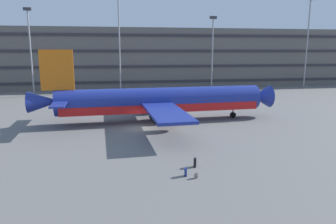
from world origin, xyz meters
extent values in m
plane|color=slate|center=(0.00, 0.00, 0.00)|extent=(600.00, 600.00, 0.00)
cube|color=#605B56|center=(0.00, 52.52, 8.22)|extent=(171.09, 17.51, 16.45)
cube|color=#2D2D33|center=(0.00, 43.66, 2.06)|extent=(169.38, 0.24, 0.70)
cube|color=#2D2D33|center=(0.00, 43.66, 6.17)|extent=(169.38, 0.24, 0.70)
cube|color=#2D2D33|center=(0.00, 43.66, 10.28)|extent=(169.38, 0.24, 0.70)
cube|color=#2D2D33|center=(0.00, 43.66, 14.39)|extent=(169.38, 0.24, 0.70)
cylinder|color=navy|center=(3.51, 3.95, 3.23)|extent=(30.34, 5.12, 3.67)
cube|color=red|center=(3.51, 3.95, 2.22)|extent=(29.13, 4.99, 1.17)
cone|color=navy|center=(19.60, 4.72, 3.23)|extent=(3.10, 3.62, 3.49)
cone|color=navy|center=(-12.86, 3.16, 3.50)|extent=(4.54, 3.15, 2.94)
cube|color=orange|center=(-10.98, 3.25, 7.81)|extent=(4.42, 0.57, 5.51)
cube|color=navy|center=(-10.74, 6.75, 3.68)|extent=(2.06, 5.59, 0.20)
cube|color=navy|center=(-10.41, -0.22, 3.68)|extent=(2.06, 5.59, 0.20)
cube|color=navy|center=(2.12, 12.07, 2.95)|extent=(5.00, 12.88, 0.36)
cube|color=navy|center=(2.90, -4.27, 2.95)|extent=(5.00, 12.88, 0.36)
cylinder|color=#9E9EA3|center=(2.73, 9.81, 1.64)|extent=(2.72, 2.14, 2.02)
cylinder|color=#9E9EA3|center=(3.29, -1.97, 1.64)|extent=(2.72, 2.14, 2.02)
cylinder|color=black|center=(14.97, 4.50, 0.45)|extent=(0.92, 0.39, 0.90)
cylinder|color=slate|center=(14.97, 4.50, 1.15)|extent=(0.20, 0.20, 1.39)
cylinder|color=black|center=(2.23, 5.45, 0.45)|extent=(0.92, 0.39, 0.90)
cylinder|color=slate|center=(2.23, 5.45, 1.15)|extent=(0.20, 0.20, 1.39)
cylinder|color=black|center=(2.38, 2.33, 0.45)|extent=(0.92, 0.39, 0.90)
cylinder|color=slate|center=(2.38, 2.33, 1.15)|extent=(0.20, 0.20, 1.39)
cylinder|color=gray|center=(-22.94, 39.23, 9.79)|extent=(0.36, 0.36, 19.59)
cube|color=#333338|center=(-22.94, 39.23, 19.94)|extent=(1.80, 0.50, 0.70)
cylinder|color=gray|center=(-1.87, 39.23, 12.89)|extent=(0.36, 0.36, 25.77)
cylinder|color=gray|center=(22.21, 39.23, 9.20)|extent=(0.36, 0.36, 18.40)
cube|color=#333338|center=(22.21, 39.23, 18.75)|extent=(1.80, 0.50, 0.70)
cylinder|color=gray|center=(49.24, 39.23, 11.88)|extent=(0.36, 0.36, 23.75)
cube|color=navy|center=(2.45, -17.24, 0.38)|extent=(0.27, 0.43, 0.65)
cylinder|color=#333338|center=(2.49, -17.36, 0.77)|extent=(0.02, 0.02, 0.14)
cylinder|color=#333338|center=(2.53, -17.14, 0.77)|extent=(0.02, 0.02, 0.14)
cube|color=black|center=(2.51, -17.25, 0.84)|extent=(0.06, 0.22, 0.02)
cylinder|color=black|center=(2.34, -17.38, 0.03)|extent=(0.05, 0.03, 0.05)
cylinder|color=black|center=(2.40, -17.06, 0.03)|extent=(0.05, 0.03, 0.05)
cylinder|color=black|center=(2.50, -17.41, 0.03)|extent=(0.05, 0.03, 0.05)
cylinder|color=black|center=(2.56, -17.09, 0.03)|extent=(0.05, 0.03, 0.05)
cube|color=black|center=(3.76, -15.31, 0.43)|extent=(0.37, 0.50, 0.77)
cylinder|color=#333338|center=(3.74, -15.17, 0.91)|extent=(0.02, 0.02, 0.18)
cylinder|color=#333338|center=(3.66, -15.40, 0.91)|extent=(0.02, 0.02, 0.18)
cube|color=black|center=(3.70, -15.29, 1.00)|extent=(0.11, 0.24, 0.02)
cylinder|color=black|center=(3.91, -15.17, 0.03)|extent=(0.05, 0.04, 0.05)
cylinder|color=black|center=(3.78, -15.51, 0.03)|extent=(0.05, 0.04, 0.05)
cylinder|color=black|center=(3.74, -15.11, 0.03)|extent=(0.05, 0.04, 0.05)
cylinder|color=black|center=(3.61, -15.45, 0.03)|extent=(0.05, 0.04, 0.05)
ellipsoid|color=gray|center=(3.20, -17.83, 0.26)|extent=(0.42, 0.42, 0.51)
ellipsoid|color=gray|center=(3.12, -17.75, 0.18)|extent=(0.25, 0.25, 0.23)
torus|color=black|center=(3.23, -17.86, 0.52)|extent=(0.07, 0.07, 0.08)
cube|color=black|center=(3.22, -17.98, 0.26)|extent=(0.04, 0.04, 0.43)
cube|color=black|center=(3.35, -17.84, 0.26)|extent=(0.04, 0.04, 0.43)
camera|label=1|loc=(-3.16, -41.74, 10.46)|focal=33.65mm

